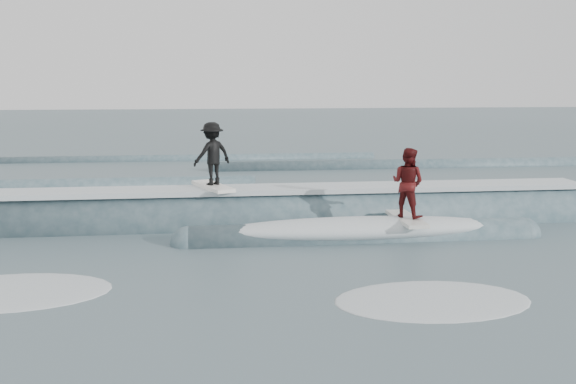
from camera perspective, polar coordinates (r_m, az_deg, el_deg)
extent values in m
plane|color=#3D5659|center=(12.45, 3.13, -9.63)|extent=(160.00, 160.00, 0.00)
cylinder|color=#324B55|center=(18.90, -0.35, -2.76)|extent=(21.60, 1.89, 1.89)
cylinder|color=#324B55|center=(17.09, 6.49, -4.21)|extent=(9.00, 0.96, 0.96)
sphere|color=#324B55|center=(16.67, -8.80, -4.63)|extent=(0.96, 0.96, 0.96)
sphere|color=#324B55|center=(18.62, 20.13, -3.58)|extent=(0.96, 0.96, 0.96)
cube|color=silver|center=(18.70, -0.36, 0.27)|extent=(18.00, 1.30, 0.14)
ellipsoid|color=silver|center=(17.02, 6.51, -3.23)|extent=(7.60, 1.30, 0.60)
cube|color=white|center=(18.57, -6.70, 0.51)|extent=(1.28, 2.06, 0.10)
imported|color=black|center=(18.44, -6.76, 3.41)|extent=(1.34, 1.17, 1.79)
cube|color=silver|center=(17.28, 10.49, -2.35)|extent=(0.61, 2.02, 0.10)
imported|color=#460D0D|center=(17.11, 10.59, 0.82)|extent=(1.13, 1.12, 1.84)
ellipsoid|color=silver|center=(12.76, 12.71, -9.38)|extent=(3.79, 2.58, 0.10)
ellipsoid|color=silver|center=(14.06, -23.65, -8.15)|extent=(3.32, 2.26, 0.10)
cylinder|color=#324B55|center=(31.73, 13.26, 2.19)|extent=(22.00, 0.80, 0.80)
cylinder|color=#324B55|center=(33.90, -10.81, 2.77)|extent=(22.00, 0.60, 0.60)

